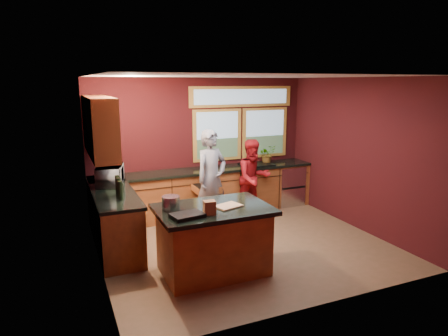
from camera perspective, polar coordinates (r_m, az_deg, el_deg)
floor at (r=6.69m, az=2.81°, el=-10.84°), size 4.50×4.50×0.00m
room_shell at (r=6.27m, az=-3.25°, el=4.69°), size 4.52×4.02×2.71m
back_counter at (r=8.08m, az=-1.14°, el=-3.25°), size 4.50×0.64×0.93m
left_counter at (r=6.77m, az=-15.57°, el=-6.77°), size 0.64×2.30×0.93m
island at (r=5.62m, az=-1.52°, el=-10.18°), size 1.55×1.05×0.95m
person_grey at (r=7.22m, az=-1.81°, el=-1.55°), size 0.76×0.62×1.80m
person_red at (r=7.86m, az=4.21°, el=-1.45°), size 0.77×0.61×1.53m
microwave at (r=6.89m, az=-15.95°, el=-1.05°), size 0.54×0.67×0.33m
potted_plant at (r=8.48m, az=6.17°, el=1.98°), size 0.34×0.30×0.38m
paper_towel at (r=8.28m, az=4.20°, el=1.41°), size 0.12×0.12×0.28m
cutting_board at (r=5.48m, az=0.60°, el=-5.44°), size 0.41×0.35×0.02m
stock_pot at (r=5.40m, az=-7.60°, el=-4.94°), size 0.24×0.24×0.18m
paper_bag at (r=5.15m, az=-2.08°, el=-5.68°), size 0.16×0.14×0.18m
black_tray at (r=5.08m, az=-5.26°, el=-6.76°), size 0.44×0.34×0.05m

